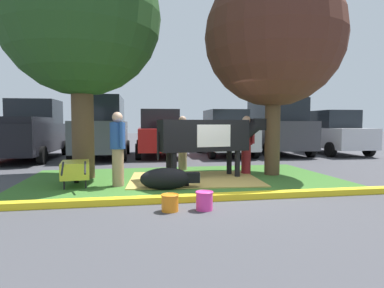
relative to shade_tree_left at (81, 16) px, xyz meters
name	(u,v)px	position (x,y,z in m)	size (l,w,h in m)	color
ground_plane	(211,191)	(2.88, -2.14, -4.14)	(80.00, 80.00, 0.00)	#424247
grass_island	(183,179)	(2.53, -0.60, -4.13)	(7.90, 4.42, 0.02)	#386B28
curb_yellow	(203,198)	(2.53, -2.96, -4.08)	(9.10, 0.24, 0.12)	yellow
hay_bedding	(194,179)	(2.79, -0.76, -4.12)	(3.20, 2.40, 0.04)	tan
shade_tree_left	(81,16)	(0.00, 0.00, 0.00)	(4.07, 4.07, 6.21)	brown
shade_tree_right	(274,37)	(5.06, -0.37, -0.39)	(3.76, 3.76, 5.66)	#4C3823
cow_holstein	(207,136)	(3.17, -0.55, -3.03)	(3.12, 1.04, 1.57)	black
calf_lying	(167,179)	(1.99, -1.82, -3.91)	(1.32, 0.57, 0.48)	black
person_handler	(246,143)	(4.38, -0.17, -3.26)	(0.35, 0.44, 1.64)	maroon
person_visitor_near	(183,141)	(2.76, 0.97, -3.25)	(0.51, 0.34, 1.66)	#9E7F5B
person_visitor_far	(118,147)	(0.93, -1.29, -3.23)	(0.34, 0.49, 1.69)	#9E7F5B
wheelbarrow	(75,170)	(-0.02, -1.14, -3.76)	(0.70, 1.62, 0.63)	gold
bucket_orange	(170,202)	(1.85, -3.56, -4.00)	(0.30, 0.30, 0.28)	orange
bucket_pink	(204,200)	(2.42, -3.59, -3.98)	(0.30, 0.30, 0.31)	#EA3893
pickup_truck_black	(29,131)	(-2.80, 5.17, -3.03)	(2.35, 5.46, 2.42)	black
suv_black	(102,127)	(0.01, 5.27, -2.87)	(2.23, 4.66, 2.52)	#4C5156
sedan_red	(159,134)	(2.42, 5.54, -3.16)	(2.13, 4.45, 2.02)	red
hatchback_white	(225,133)	(5.33, 5.25, -3.16)	(2.13, 4.45, 2.02)	silver
suv_dark_grey	(276,127)	(7.78, 5.34, -2.87)	(2.23, 4.66, 2.52)	#3D3D42
sedan_silver	(331,133)	(10.47, 5.10, -3.16)	(2.13, 4.45, 2.02)	silver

